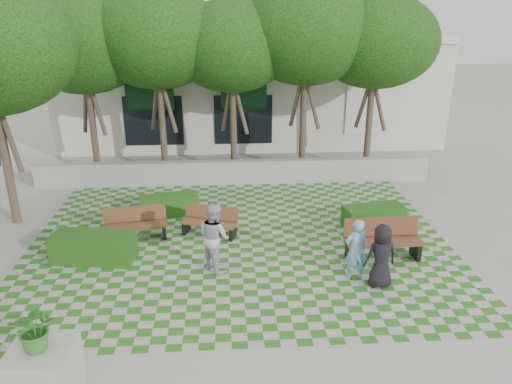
{
  "coord_description": "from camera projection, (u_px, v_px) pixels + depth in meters",
  "views": [
    {
      "loc": [
        -0.39,
        -11.93,
        6.51
      ],
      "look_at": [
        0.5,
        1.5,
        1.4
      ],
      "focal_mm": 35.0,
      "sensor_mm": 36.0,
      "label": 1
    }
  ],
  "objects": [
    {
      "name": "planter_front",
      "position": [
        42.0,
        363.0,
        8.51
      ],
      "size": [
        1.1,
        1.1,
        1.87
      ],
      "rotation": [
        0.0,
        0.0,
        -0.04
      ],
      "color": "#9E9B93",
      "rests_on": "ground"
    },
    {
      "name": "hedge_east",
      "position": [
        373.0,
        216.0,
        15.46
      ],
      "size": [
        1.97,
        1.07,
        0.65
      ],
      "primitive_type": "cube",
      "rotation": [
        0.0,
        0.0,
        0.18
      ],
      "color": "#1A4813",
      "rests_on": "ground"
    },
    {
      "name": "person_white",
      "position": [
        214.0,
        237.0,
        12.74
      ],
      "size": [
        1.09,
        1.13,
        1.83
      ],
      "primitive_type": "imported",
      "rotation": [
        0.0,
        0.0,
        2.22
      ],
      "color": "#C2B4C6",
      "rests_on": "ground"
    },
    {
      "name": "tree_row",
      "position": [
        179.0,
        45.0,
        17.07
      ],
      "size": [
        17.7,
        13.4,
        7.41
      ],
      "color": "#47382B",
      "rests_on": "ground"
    },
    {
      "name": "hedge_west",
      "position": [
        94.0,
        247.0,
        13.36
      ],
      "size": [
        2.26,
        1.17,
        0.76
      ],
      "primitive_type": "cube",
      "rotation": [
        0.0,
        0.0,
        -0.15
      ],
      "color": "#1E4813",
      "rests_on": "ground"
    },
    {
      "name": "building",
      "position": [
        248.0,
        86.0,
        25.76
      ],
      "size": [
        18.0,
        8.92,
        5.15
      ],
      "color": "beige",
      "rests_on": "ground"
    },
    {
      "name": "lawn",
      "position": [
        240.0,
        244.0,
        14.4
      ],
      "size": [
        12.0,
        12.0,
        0.0
      ],
      "primitive_type": "plane",
      "color": "#2B721E",
      "rests_on": "ground"
    },
    {
      "name": "bench_west",
      "position": [
        136.0,
        224.0,
        14.57
      ],
      "size": [
        1.87,
        0.89,
        0.94
      ],
      "rotation": [
        0.0,
        0.0,
        0.17
      ],
      "color": "brown",
      "rests_on": "ground"
    },
    {
      "name": "person_blue",
      "position": [
        356.0,
        250.0,
        12.31
      ],
      "size": [
        0.64,
        0.48,
        1.62
      ],
      "primitive_type": "imported",
      "rotation": [
        0.0,
        0.0,
        3.3
      ],
      "color": "#75AED5",
      "rests_on": "ground"
    },
    {
      "name": "retaining_wall",
      "position": [
        235.0,
        172.0,
        19.09
      ],
      "size": [
        15.0,
        0.36,
        0.9
      ],
      "primitive_type": "cube",
      "color": "#9E9B93",
      "rests_on": "ground"
    },
    {
      "name": "person_dark",
      "position": [
        381.0,
        256.0,
        12.0
      ],
      "size": [
        0.85,
        0.62,
        1.62
      ],
      "primitive_type": "imported",
      "rotation": [
        0.0,
        0.0,
        3.28
      ],
      "color": "black",
      "rests_on": "ground"
    },
    {
      "name": "bench_east",
      "position": [
        383.0,
        240.0,
        13.46
      ],
      "size": [
        2.07,
        0.73,
        1.08
      ],
      "rotation": [
        0.0,
        0.0,
        0.02
      ],
      "color": "#5A301E",
      "rests_on": "ground"
    },
    {
      "name": "bench_mid",
      "position": [
        210.0,
        222.0,
        14.81
      ],
      "size": [
        1.75,
        1.08,
        0.87
      ],
      "rotation": [
        0.0,
        0.0,
        -0.35
      ],
      "color": "brown",
      "rests_on": "ground"
    },
    {
      "name": "ground",
      "position": [
        241.0,
        260.0,
        13.46
      ],
      "size": [
        90.0,
        90.0,
        0.0
      ],
      "primitive_type": "plane",
      "color": "gray",
      "rests_on": "ground"
    },
    {
      "name": "hedge_midleft",
      "position": [
        169.0,
        205.0,
        16.28
      ],
      "size": [
        1.97,
        1.08,
        0.65
      ],
      "primitive_type": "cube",
      "rotation": [
        0.0,
        0.0,
        0.19
      ],
      "color": "#225215",
      "rests_on": "ground"
    }
  ]
}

